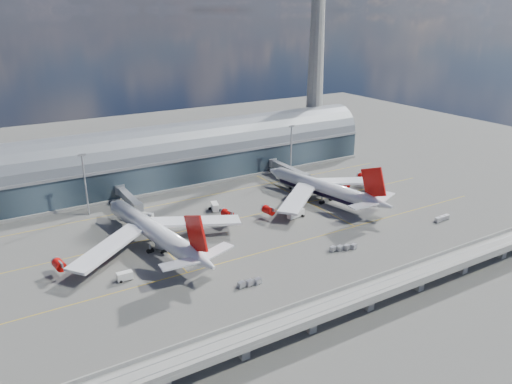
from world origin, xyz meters
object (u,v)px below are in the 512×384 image
floodlight_mast_left (85,183)px  service_truck_2 (296,214)px  service_truck_0 (165,246)px  cargo_train_1 (343,248)px  service_truck_3 (363,201)px  service_truck_5 (147,216)px  service_truck_4 (215,207)px  cargo_train_0 (250,283)px  cargo_train_2 (442,218)px  airliner_left (155,232)px  service_truck_1 (125,276)px  airliner_right (323,188)px  floodlight_mast_right (291,149)px  control_tower (316,62)px

floodlight_mast_left → service_truck_2: (70.72, -45.89, -12.12)m
service_truck_0 → cargo_train_1: 62.14m
service_truck_3 → service_truck_5: (-84.63, 32.56, -0.18)m
service_truck_4 → cargo_train_0: size_ratio=0.77×
service_truck_4 → cargo_train_0: 62.08m
service_truck_4 → service_truck_3: bearing=-8.8°
cargo_train_2 → airliner_left: bearing=74.9°
service_truck_1 → cargo_train_2: (121.95, -19.13, -0.48)m
airliner_right → service_truck_0: airliner_right is taller
airliner_right → service_truck_3: size_ratio=10.78×
floodlight_mast_left → airliner_left: (12.72, -43.17, -7.35)m
floodlight_mast_right → service_truck_4: 59.70m
service_truck_4 → cargo_train_1: (21.84, -55.71, -0.77)m
floodlight_mast_right → cargo_train_0: bearing=-131.3°
service_truck_2 → service_truck_4: bearing=34.9°
floodlight_mast_right → cargo_train_1: (-32.12, -78.26, -12.75)m
service_truck_2 → service_truck_3: bearing=-107.3°
service_truck_1 → service_truck_3: bearing=-82.3°
airliner_left → cargo_train_1: size_ratio=7.09×
service_truck_0 → cargo_train_0: (13.22, -35.93, -0.49)m
control_tower → service_truck_4: control_tower is taller
airliner_right → service_truck_1: size_ratio=14.13×
airliner_right → service_truck_3: bearing=-58.6°
service_truck_4 → cargo_train_0: service_truck_4 is taller
cargo_train_0 → floodlight_mast_left: bearing=10.3°
service_truck_4 → cargo_train_2: bearing=-21.6°
service_truck_0 → cargo_train_2: 108.76m
floodlight_mast_left → service_truck_5: bearing=-41.4°
control_tower → airliner_right: control_tower is taller
cargo_train_2 → cargo_train_0: bearing=95.6°
floodlight_mast_right → cargo_train_1: 85.55m
floodlight_mast_left → control_tower: bearing=11.7°
service_truck_0 → cargo_train_2: size_ratio=0.84×
service_truck_3 → cargo_train_2: bearing=-43.9°
service_truck_1 → service_truck_2: size_ratio=0.58×
airliner_left → service_truck_5: airliner_left is taller
airliner_left → service_truck_4: airliner_left is taller
service_truck_3 → service_truck_4: bearing=174.0°
control_tower → floodlight_mast_left: size_ratio=4.01×
service_truck_1 → service_truck_4: (49.43, 36.81, 0.25)m
airliner_left → floodlight_mast_left: bearing=98.0°
service_truck_2 → cargo_train_2: size_ratio=1.05×
service_truck_0 → cargo_train_1: bearing=-64.8°
service_truck_5 → cargo_train_2: bearing=-76.5°
airliner_right → service_truck_0: (-77.04, -9.54, -4.28)m
service_truck_0 → cargo_train_0: 38.28m
airliner_right → service_truck_3: 17.64m
service_truck_3 → cargo_train_0: 82.23m
airliner_right → service_truck_5: size_ratio=13.37×
control_tower → service_truck_2: bearing=-131.0°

